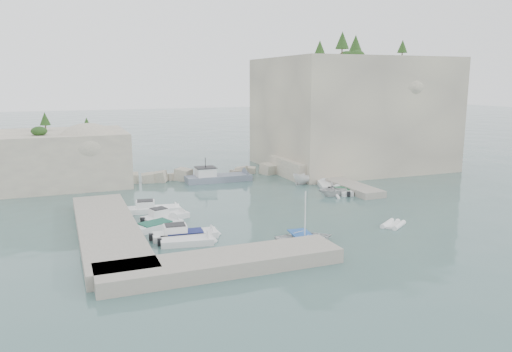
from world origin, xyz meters
name	(u,v)px	position (x,y,z in m)	size (l,w,h in m)	color
ground	(277,215)	(0.00, 0.00, 0.00)	(400.00, 400.00, 0.00)	#40615E
cliff_east	(351,113)	(23.00, 23.00, 8.50)	(26.00, 22.00, 17.00)	beige
cliff_terrace	(308,167)	(13.00, 18.00, 1.25)	(8.00, 10.00, 2.50)	beige
outcrop_west	(64,158)	(-20.00, 25.00, 3.50)	(16.00, 14.00, 7.00)	beige
quay_west	(108,230)	(-17.00, -1.00, 0.55)	(5.00, 24.00, 1.10)	#9E9689
quay_south	(223,263)	(-10.00, -12.50, 0.55)	(18.00, 4.00, 1.10)	#9E9689
ledge_east	(340,183)	(13.50, 10.00, 0.40)	(3.00, 16.00, 0.80)	#9E9689
breakwater	(208,173)	(-1.00, 22.00, 0.70)	(28.00, 3.00, 1.40)	beige
motorboat_a	(154,212)	(-11.72, 5.82, 0.00)	(5.98, 1.78, 1.40)	white
motorboat_b	(165,220)	(-11.16, 2.38, 0.00)	(5.14, 1.68, 1.40)	silver
motorboat_c	(155,229)	(-12.66, -0.26, 0.00)	(5.63, 2.05, 0.70)	silver
motorboat_d	(185,238)	(-10.73, -4.05, 0.00)	(6.21, 1.85, 1.40)	silver
motorboat_e	(187,244)	(-10.98, -5.74, 0.00)	(4.82, 1.97, 0.70)	silver
rowboat	(305,242)	(-1.51, -9.07, 0.00)	(3.61, 5.05, 1.05)	white
inflatable_dinghy	(393,226)	(8.50, -7.90, 0.00)	(2.95, 1.43, 0.44)	white
tender_east_a	(333,196)	(9.62, 5.23, 0.00)	(3.10, 3.59, 1.89)	silver
tender_east_b	(342,193)	(11.43, 6.18, 0.00)	(4.30, 1.47, 0.70)	white
tender_east_c	(326,188)	(11.19, 9.63, 0.00)	(5.08, 1.64, 0.70)	silver
tender_east_d	(307,183)	(10.24, 13.04, 0.00)	(1.89, 5.03, 1.94)	white
work_boat	(218,181)	(-0.44, 18.89, 0.00)	(9.86, 2.91, 2.20)	slate
rowboat_mast	(305,213)	(-1.51, -9.07, 2.62)	(0.10, 0.10, 4.20)	white
vegetation	(319,52)	(17.83, 24.40, 17.93)	(53.48, 13.88, 13.40)	#1E4219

